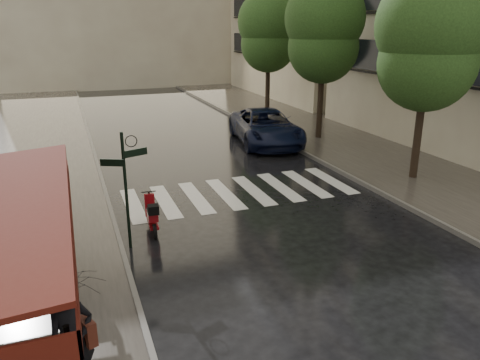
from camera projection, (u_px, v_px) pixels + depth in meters
ground at (207, 297)px, 10.08m from camera, size 120.00×120.00×0.00m
sidewalk_near at (19, 166)px, 19.24m from camera, size 6.00×60.00×0.12m
sidewalk_far at (331, 137)px, 24.12m from camera, size 5.50×60.00×0.12m
curb_near at (96, 158)px, 20.24m from camera, size 0.12×60.00×0.16m
curb_far at (282, 141)px, 23.18m from camera, size 0.12×60.00×0.16m
crosswalk at (239, 192)px, 16.39m from camera, size 7.85×3.20×0.01m
signpost at (126, 181)px, 11.77m from camera, size 1.17×0.29×3.10m
tree_near at (430, 33)px, 16.01m from camera, size 3.80×3.80×7.99m
tree_mid at (324, 24)px, 22.12m from camera, size 3.80×3.80×8.34m
tree_far at (269, 27)px, 28.45m from camera, size 3.80×3.80×8.16m
pedestrian_with_umbrella at (66, 297)px, 6.77m from camera, size 1.50×1.51×2.59m
scooter at (152, 216)px, 13.13m from camera, size 0.42×1.54×1.01m
parked_car at (266, 127)px, 22.86m from camera, size 3.57×6.24×1.64m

